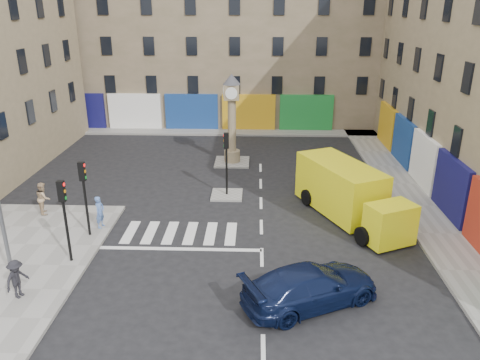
# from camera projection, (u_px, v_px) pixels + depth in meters

# --- Properties ---
(ground) EXTENTS (120.00, 120.00, 0.00)m
(ground) POSITION_uv_depth(u_px,v_px,m) (262.00, 269.00, 19.95)
(ground) COLOR black
(ground) RESTS_ON ground
(sidewalk_right) EXTENTS (2.60, 30.00, 0.15)m
(sidewalk_right) POSITION_uv_depth(u_px,v_px,m) (401.00, 185.00, 28.96)
(sidewalk_right) COLOR gray
(sidewalk_right) RESTS_ON ground
(sidewalk_far) EXTENTS (32.00, 2.40, 0.15)m
(sidewalk_far) POSITION_uv_depth(u_px,v_px,m) (214.00, 131.00, 40.77)
(sidewalk_far) COLOR gray
(sidewalk_far) RESTS_ON ground
(island_near) EXTENTS (1.80, 1.80, 0.12)m
(island_near) POSITION_uv_depth(u_px,v_px,m) (227.00, 195.00, 27.46)
(island_near) COLOR gray
(island_near) RESTS_ON ground
(island_far) EXTENTS (2.40, 2.40, 0.12)m
(island_far) POSITION_uv_depth(u_px,v_px,m) (232.00, 162.00, 33.06)
(island_far) COLOR gray
(island_far) RESTS_ON ground
(building_far) EXTENTS (32.00, 10.00, 17.00)m
(building_far) POSITION_uv_depth(u_px,v_px,m) (218.00, 27.00, 43.17)
(building_far) COLOR #89745B
(building_far) RESTS_ON ground
(traffic_light_left_near) EXTENTS (0.28, 0.22, 3.70)m
(traffic_light_left_near) POSITION_uv_depth(u_px,v_px,m) (64.00, 208.00, 19.48)
(traffic_light_left_near) COLOR black
(traffic_light_left_near) RESTS_ON sidewalk_left
(traffic_light_left_far) EXTENTS (0.28, 0.22, 3.70)m
(traffic_light_left_far) POSITION_uv_depth(u_px,v_px,m) (84.00, 187.00, 21.72)
(traffic_light_left_far) COLOR black
(traffic_light_left_far) RESTS_ON sidewalk_left
(traffic_light_island) EXTENTS (0.28, 0.22, 3.70)m
(traffic_light_island) POSITION_uv_depth(u_px,v_px,m) (226.00, 154.00, 26.55)
(traffic_light_island) COLOR black
(traffic_light_island) RESTS_ON island_near
(clock_pillar) EXTENTS (1.20, 1.20, 6.10)m
(clock_pillar) POSITION_uv_depth(u_px,v_px,m) (232.00, 114.00, 31.81)
(clock_pillar) COLOR #927F5F
(clock_pillar) RESTS_ON island_far
(navy_sedan) EXTENTS (5.74, 4.31, 1.55)m
(navy_sedan) POSITION_uv_depth(u_px,v_px,m) (311.00, 286.00, 17.42)
(navy_sedan) COLOR black
(navy_sedan) RESTS_ON ground
(yellow_van) EXTENTS (5.19, 7.75, 2.73)m
(yellow_van) POSITION_uv_depth(u_px,v_px,m) (348.00, 193.00, 24.35)
(yellow_van) COLOR #FFF615
(yellow_van) RESTS_ON ground
(pedestrian_blue) EXTENTS (0.52, 0.67, 1.63)m
(pedestrian_blue) POSITION_uv_depth(u_px,v_px,m) (100.00, 212.00, 23.08)
(pedestrian_blue) COLOR #4F71B6
(pedestrian_blue) RESTS_ON sidewalk_left
(pedestrian_tan) EXTENTS (0.94, 1.03, 1.72)m
(pedestrian_tan) POSITION_uv_depth(u_px,v_px,m) (43.00, 198.00, 24.62)
(pedestrian_tan) COLOR tan
(pedestrian_tan) RESTS_ON sidewalk_left
(pedestrian_dark) EXTENTS (0.89, 1.15, 1.56)m
(pedestrian_dark) POSITION_uv_depth(u_px,v_px,m) (17.00, 279.00, 17.58)
(pedestrian_dark) COLOR black
(pedestrian_dark) RESTS_ON sidewalk_left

